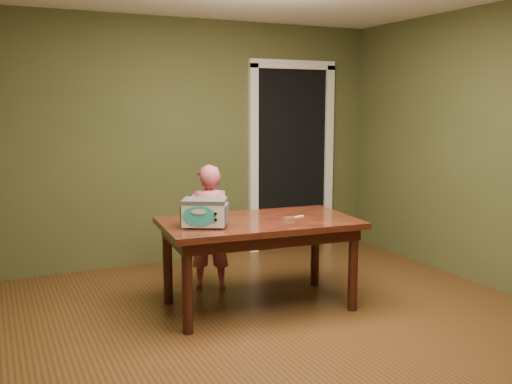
# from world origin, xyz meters

# --- Properties ---
(floor) EXTENTS (5.00, 5.00, 0.00)m
(floor) POSITION_xyz_m (0.00, 0.00, 0.00)
(floor) COLOR brown
(floor) RESTS_ON ground
(room_shell) EXTENTS (4.52, 5.02, 2.61)m
(room_shell) POSITION_xyz_m (0.00, 0.00, 1.71)
(room_shell) COLOR #4B4C28
(room_shell) RESTS_ON ground
(doorway) EXTENTS (1.10, 0.66, 2.25)m
(doorway) POSITION_xyz_m (1.30, 2.78, 1.06)
(doorway) COLOR black
(doorway) RESTS_ON ground
(dining_table) EXTENTS (1.67, 1.03, 0.75)m
(dining_table) POSITION_xyz_m (0.07, 0.79, 0.65)
(dining_table) COLOR black
(dining_table) RESTS_ON floor
(toy_oven) EXTENTS (0.42, 0.37, 0.22)m
(toy_oven) POSITION_xyz_m (-0.43, 0.73, 0.87)
(toy_oven) COLOR #4C4F54
(toy_oven) RESTS_ON dining_table
(baking_pan) EXTENTS (0.10, 0.10, 0.02)m
(baking_pan) POSITION_xyz_m (0.30, 0.69, 0.76)
(baking_pan) COLOR silver
(baking_pan) RESTS_ON dining_table
(spatula) EXTENTS (0.18, 0.07, 0.01)m
(spatula) POSITION_xyz_m (0.39, 0.75, 0.75)
(spatula) COLOR #FBDA6D
(spatula) RESTS_ON dining_table
(child) EXTENTS (0.50, 0.42, 1.16)m
(child) POSITION_xyz_m (-0.13, 1.43, 0.58)
(child) COLOR #C5516D
(child) RESTS_ON floor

